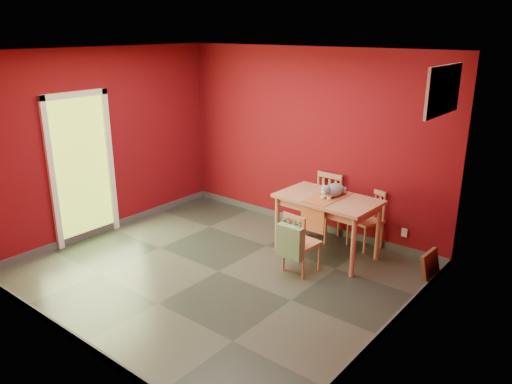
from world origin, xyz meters
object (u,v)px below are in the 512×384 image
Objects in this scene: dining_table at (328,205)px; chair_far_left at (324,205)px; chair_near at (300,242)px; tote_bag at (290,242)px; picture_frame at (430,268)px; chair_far_right at (368,218)px; cat at (334,188)px.

chair_far_left is (-0.37, 0.52, -0.24)m from dining_table.
chair_near is 1.67× the size of tote_bag.
tote_bag is at bearing -145.93° from picture_frame.
chair_far_right is 1.76× the size of cat.
chair_near is 0.90m from cat.
cat is at bearing 87.59° from chair_near.
cat is (0.03, 0.72, 0.53)m from chair_near.
chair_far_right is at bearing 76.40° from chair_near.
tote_bag is at bearing -93.21° from chair_near.
chair_near is at bearing -103.60° from chair_far_right.
dining_table is at bearing -175.39° from picture_frame.
picture_frame is (1.40, 0.95, -0.28)m from tote_bag.
cat reaches higher than chair_near.
chair_far_left is at bearing 104.83° from tote_bag.
dining_table is 1.63× the size of chair_far_right.
chair_far_right is 2.05× the size of picture_frame.
tote_bag is at bearing -102.19° from chair_far_right.
chair_near is 1.59m from picture_frame.
chair_far_right is 1.72× the size of tote_bag.
chair_far_left reaches higher than chair_near.
chair_far_left is 1.96× the size of tote_bag.
picture_frame is (1.39, 0.11, -0.52)m from dining_table.
chair_far_right is at bearing 63.70° from dining_table.
chair_far_left reaches higher than tote_bag.
chair_far_right is at bearing 155.69° from picture_frame.
tote_bag is (0.36, -1.36, -0.00)m from chair_far_left.
chair_far_left is at bearing 107.77° from chair_near.
chair_far_right is 1.03× the size of chair_near.
chair_far_right is 1.22m from picture_frame.
dining_table is 0.87m from tote_bag.
chair_far_left is 0.68m from chair_far_right.
cat reaches higher than tote_bag.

